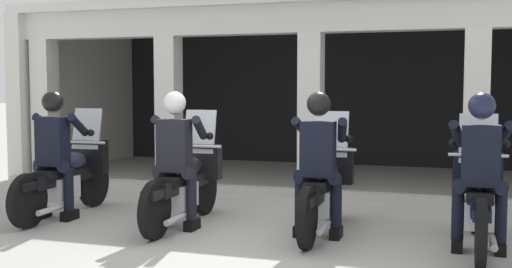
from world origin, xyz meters
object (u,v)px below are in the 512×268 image
at_px(police_officer_center_left, 176,148).
at_px(police_officer_center_right, 319,152).
at_px(motorcycle_center_left, 186,182).
at_px(police_officer_far_right, 480,158).
at_px(motorcycle_far_left, 69,176).
at_px(motorcycle_center_right, 324,188).
at_px(motorcycle_far_right, 478,198).
at_px(police_officer_far_left, 54,144).

height_order(police_officer_center_left, police_officer_center_right, same).
relative_size(motorcycle_center_left, police_officer_far_right, 1.29).
xyz_separation_m(motorcycle_far_left, motorcycle_center_right, (3.29, 0.07, 0.00)).
bearing_deg(police_officer_center_left, motorcycle_far_left, 168.41).
bearing_deg(motorcycle_center_left, motorcycle_far_right, -1.44).
bearing_deg(police_officer_far_right, motorcycle_far_right, 97.51).
bearing_deg(motorcycle_far_left, police_officer_far_right, -7.11).
height_order(motorcycle_center_left, motorcycle_center_right, same).
bearing_deg(police_officer_far_left, police_officer_far_right, -3.82).
xyz_separation_m(police_officer_center_right, motorcycle_far_right, (1.65, 0.14, -0.44)).
distance_m(motorcycle_far_left, police_officer_far_right, 4.97).
xyz_separation_m(motorcycle_far_left, police_officer_center_left, (1.65, -0.32, 0.44)).
bearing_deg(police_officer_far_left, motorcycle_center_right, 3.21).
distance_m(motorcycle_center_left, police_officer_center_right, 1.71).
height_order(police_officer_center_left, motorcycle_center_right, police_officer_center_left).
relative_size(police_officer_center_left, police_officer_center_right, 1.00).
bearing_deg(motorcycle_center_right, motorcycle_far_left, -178.29).
bearing_deg(police_officer_center_right, police_officer_far_right, -4.65).
height_order(police_officer_center_right, police_officer_far_right, same).
bearing_deg(police_officer_far_left, motorcycle_center_left, 5.70).
xyz_separation_m(police_officer_center_left, motorcycle_far_right, (3.29, 0.24, -0.44)).
relative_size(police_officer_center_left, motorcycle_far_right, 0.78).
bearing_deg(police_officer_center_right, motorcycle_far_left, 176.78).
height_order(police_officer_center_left, police_officer_far_right, same).
bearing_deg(police_officer_center_right, motorcycle_far_right, 5.19).
distance_m(police_officer_far_left, motorcycle_far_right, 4.96).
distance_m(motorcycle_far_left, police_officer_center_left, 1.73).
bearing_deg(motorcycle_center_right, motorcycle_far_right, -4.65).
bearing_deg(police_officer_center_left, motorcycle_center_left, 89.00).
distance_m(motorcycle_center_right, motorcycle_far_right, 1.65).
distance_m(police_officer_center_left, motorcycle_far_right, 3.33).
bearing_deg(motorcycle_center_left, police_officer_far_left, -172.05).
height_order(motorcycle_center_right, motorcycle_far_right, same).
bearing_deg(police_officer_center_left, motorcycle_far_right, 3.49).
bearing_deg(police_officer_far_right, police_officer_far_left, -173.07).
relative_size(motorcycle_far_right, police_officer_far_right, 1.29).
height_order(motorcycle_far_left, motorcycle_far_right, same).
height_order(police_officer_center_right, motorcycle_far_right, police_officer_center_right).
height_order(motorcycle_center_left, motorcycle_far_right, same).
bearing_deg(police_officer_far_left, police_officer_center_left, -4.09).
xyz_separation_m(police_officer_center_left, motorcycle_center_right, (1.65, 0.39, -0.44)).
bearing_deg(police_officer_center_right, motorcycle_center_left, 174.26).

